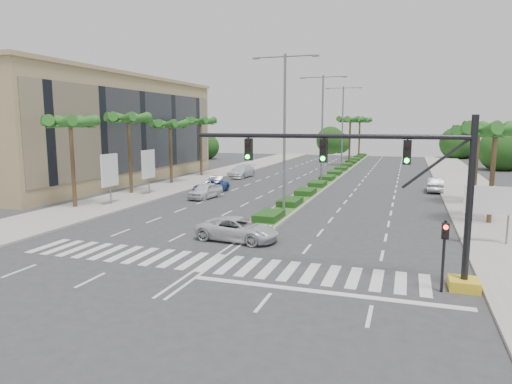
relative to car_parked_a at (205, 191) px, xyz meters
The scene contains 28 objects.
ground 19.90m from the car_parked_a, 64.53° to the right, with size 160.00×160.00×0.00m, color #333335.
footpath_right 23.85m from the car_parked_a, ahead, with size 6.00×120.00×0.15m, color gray.
footpath_left 6.98m from the car_parked_a, 162.91° to the left, with size 6.00×120.00×0.15m, color gray.
median 28.37m from the car_parked_a, 72.45° to the left, with size 2.20×75.00×0.20m, color gray.
median_grass 28.37m from the car_parked_a, 72.45° to the left, with size 1.80×75.00×0.04m, color #25551D.
building 19.93m from the car_parked_a, 155.25° to the left, with size 12.00×36.00×12.00m, color tan.
signal_gantry 25.45m from the car_parked_a, 45.21° to the right, with size 12.60×1.20×7.20m.
pedestrian_signal 26.75m from the car_parked_a, 44.21° to the right, with size 0.28×0.36×3.00m.
direction_sign 24.26m from the car_parked_a, 24.32° to the right, with size 2.70×0.11×3.40m.
billboard_near 8.71m from the car_parked_a, 134.96° to the right, with size 0.18×2.10×4.35m.
billboard_far 6.36m from the car_parked_a, behind, with size 0.18×2.10×4.35m.
palm_left_near 12.73m from the car_parked_a, 134.97° to the right, with size 4.57×4.68×7.55m.
palm_left_mid 10.18m from the car_parked_a, behind, with size 4.57×4.68×7.95m.
palm_left_far 12.70m from the car_parked_a, 134.65° to the left, with size 4.57×4.68×7.35m.
palm_left_end 18.94m from the car_parked_a, 116.35° to the left, with size 4.57×4.68×7.75m.
palm_right_near 24.02m from the car_parked_a, ahead, with size 4.57×4.68×7.05m.
palm_right_far 23.97m from the car_parked_a, ahead, with size 4.57×4.68×6.75m.
palm_median_a 38.56m from the car_parked_a, 77.00° to the left, with size 4.57×4.68×8.05m.
palm_median_b 53.14m from the car_parked_a, 80.67° to the left, with size 4.57×4.68×8.05m.
streetlight_near 11.22m from the car_parked_a, 24.82° to the right, with size 5.10×0.25×12.00m.
streetlight_mid 15.98m from the car_parked_a, 54.62° to the left, with size 5.10×0.25×12.00m.
streetlight_far 29.95m from the car_parked_a, 73.04° to the left, with size 5.10×0.25×12.00m.
car_parked_a is the anchor object (origin of this frame).
car_parked_b 6.26m from the car_parked_a, 103.38° to the left, with size 1.42×4.07×1.34m, color #9FA0A3.
car_parked_c 3.54m from the car_parked_a, 105.90° to the left, with size 2.10×4.56×1.27m, color #315498.
car_parked_d 16.83m from the car_parked_a, 98.91° to the left, with size 2.18×5.36×1.56m, color silver.
car_crossing 15.75m from the car_parked_a, 58.32° to the right, with size 2.28×4.95×1.38m, color silver.
car_right 23.20m from the car_parked_a, 28.68° to the left, with size 1.54×4.41×1.45m, color #A3A3A8.
Camera 1 is at (9.04, -19.99, 6.85)m, focal length 32.00 mm.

